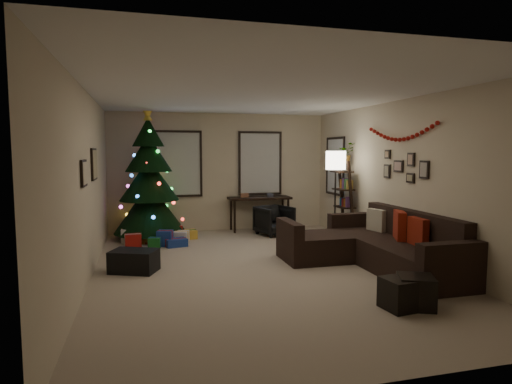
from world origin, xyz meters
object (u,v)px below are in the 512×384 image
christmas_tree (149,185)px  desk_chair (274,220)px  desk (260,201)px  sofa (374,248)px  bookshelf (345,202)px

christmas_tree → desk_chair: (2.65, -0.29, -0.82)m
christmas_tree → desk_chair: 2.78m
desk → desk_chair: (0.16, -0.65, -0.36)m
desk → sofa: bearing=-74.9°
desk → desk_chair: desk is taller
desk_chair → bookshelf: bookshelf is taller
sofa → desk: (-0.95, 3.52, 0.39)m
bookshelf → desk_chair: bearing=145.6°
christmas_tree → desk_chair: christmas_tree is taller
desk → bookshelf: 2.09m
desk_chair → sofa: bearing=-92.8°
christmas_tree → bookshelf: size_ratio=1.67×
sofa → bookshelf: (0.48, 2.00, 0.51)m
christmas_tree → bookshelf: christmas_tree is taller
sofa → desk: sofa is taller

